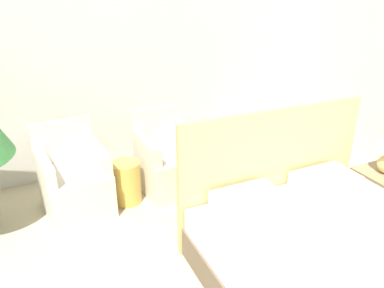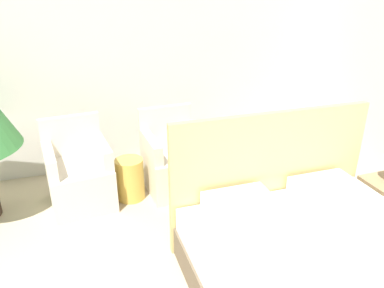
# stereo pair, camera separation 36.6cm
# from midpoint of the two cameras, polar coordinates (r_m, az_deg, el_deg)

# --- Properties ---
(wall_back) EXTENTS (10.00, 0.06, 2.90)m
(wall_back) POSITION_cam_midpoint_polar(r_m,az_deg,el_deg) (4.70, -11.13, 13.43)
(wall_back) COLOR silver
(wall_back) RESTS_ON ground_plane
(bed) EXTENTS (1.89, 2.03, 1.23)m
(bed) POSITION_cam_midpoint_polar(r_m,az_deg,el_deg) (3.13, 18.33, -16.97)
(bed) COLOR brown
(bed) RESTS_ON ground_plane
(armchair_near_window_left) EXTENTS (0.71, 0.76, 0.92)m
(armchair_near_window_left) POSITION_cam_midpoint_polar(r_m,az_deg,el_deg) (4.16, -19.87, -5.84)
(armchair_near_window_left) COLOR beige
(armchair_near_window_left) RESTS_ON ground_plane
(armchair_near_window_right) EXTENTS (0.67, 0.73, 0.92)m
(armchair_near_window_right) POSITION_cam_midpoint_polar(r_m,az_deg,el_deg) (4.32, -5.93, -3.30)
(armchair_near_window_right) COLOR beige
(armchair_near_window_right) RESTS_ON ground_plane
(nightstand) EXTENTS (0.46, 0.48, 0.47)m
(nightstand) POSITION_cam_midpoint_polar(r_m,az_deg,el_deg) (4.29, 24.63, -6.78)
(nightstand) COLOR #937A56
(nightstand) RESTS_ON ground_plane
(side_table) EXTENTS (0.31, 0.31, 0.47)m
(side_table) POSITION_cam_midpoint_polar(r_m,az_deg,el_deg) (4.18, -12.44, -5.79)
(side_table) COLOR gold
(side_table) RESTS_ON ground_plane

